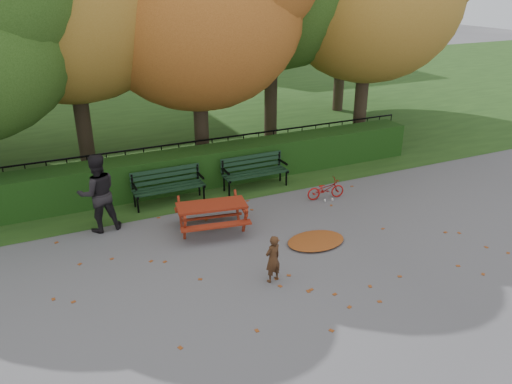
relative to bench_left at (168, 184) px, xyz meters
name	(u,v)px	position (x,y,z in m)	size (l,w,h in m)	color
ground	(281,259)	(1.30, -3.70, -0.52)	(90.00, 90.00, 0.00)	slate
grass_strip	(133,108)	(1.30, 10.30, -0.51)	(90.00, 90.00, 0.00)	#1C3913
hedge	(206,167)	(1.30, 0.80, -0.02)	(13.00, 0.90, 1.00)	black
iron_fence	(196,157)	(1.30, 1.60, 0.02)	(14.00, 0.04, 1.02)	black
bench_left	(168,184)	(0.00, 0.00, 0.00)	(1.80, 0.57, 0.88)	black
bench_right	(254,169)	(2.40, 0.00, 0.00)	(1.80, 0.57, 0.88)	black
picnic_table	(212,210)	(0.46, -1.92, -0.01)	(1.73, 1.48, 0.75)	maroon
leaf_pile	(316,241)	(2.30, -3.40, -0.47)	(1.31, 0.91, 0.09)	brown
leaf_scatter	(275,252)	(1.30, -3.40, -0.51)	(9.00, 5.70, 0.01)	brown
child	(273,259)	(0.79, -4.32, -0.04)	(0.35, 0.23, 0.96)	#3D2413
adult	(98,193)	(-1.79, -0.80, 0.38)	(0.88, 0.68, 1.81)	black
bicycle	(326,189)	(3.76, -1.49, -0.25)	(0.35, 1.01, 0.53)	#A0110E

